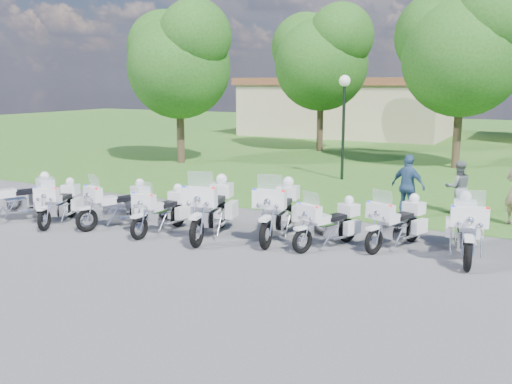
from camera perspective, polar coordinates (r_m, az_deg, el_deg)
The scene contains 18 objects.
ground at distance 14.73m, azimuth -4.34°, elevation -4.20°, with size 100.00×100.00×0.00m, color #4D4D52.
grass_lawn at distance 39.94m, azimuth 16.75°, elevation 5.01°, with size 100.00×48.00×0.01m, color #36651F.
motorcycle_0 at distance 17.41m, azimuth -22.58°, elevation -0.41°, with size 1.39×2.20×1.59m.
motorcycle_1 at distance 16.62m, azimuth -19.03°, elevation -0.94°, with size 1.12×2.03×1.41m.
motorcycle_2 at distance 15.81m, azimuth -13.63°, elevation -1.12°, with size 1.20×2.12×1.49m.
motorcycle_3 at distance 14.96m, azimuth -9.37°, elevation -1.73°, with size 0.76×2.13×1.43m.
motorcycle_4 at distance 14.42m, azimuth -4.45°, elevation -1.49°, with size 1.25×2.61×1.78m.
motorcycle_5 at distance 14.22m, azimuth 2.35°, elevation -1.73°, with size 1.09×2.57×1.74m.
motorcycle_6 at distance 13.56m, azimuth 7.37°, elevation -3.04°, with size 1.21×1.96×1.41m.
motorcycle_7 at distance 13.83m, azimuth 13.96°, elevation -2.89°, with size 1.18×2.09×1.46m.
motorcycle_8 at distance 13.47m, azimuth 20.26°, elevation -3.25°, with size 1.11×2.46×1.67m.
lamp_post at distance 22.71m, azimuth 8.80°, elevation 8.97°, with size 0.44×0.44×4.10m.
tree_0 at distance 27.55m, azimuth -7.77°, elevation 13.23°, with size 5.63×4.81×7.51m.
tree_1 at distance 32.30m, azimuth 6.50°, elevation 13.45°, with size 5.97×5.10×7.96m.
tree_2 at distance 27.16m, azimuth 19.92°, elevation 13.61°, with size 6.11×5.21×8.15m.
building_west at distance 42.31m, azimuth 9.11°, elevation 8.45°, with size 14.56×8.32×4.10m.
bystander_b at distance 17.72m, azimuth 19.57°, elevation 0.40°, with size 0.77×0.60×1.58m, color slate.
bystander_c at distance 16.78m, azimuth 14.97°, elevation 0.53°, with size 1.07×0.45×1.83m, color #375985.
Camera 1 is at (7.59, -12.03, 3.86)m, focal length 40.00 mm.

